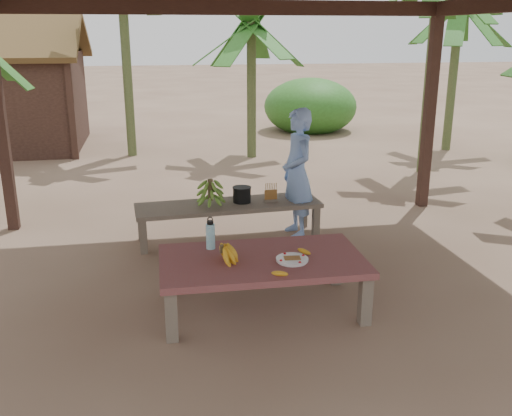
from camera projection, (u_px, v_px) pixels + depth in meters
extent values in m
plane|color=brown|center=(264.00, 287.00, 5.64)|extent=(80.00, 80.00, 0.00)
cube|color=black|center=(1.00, 123.00, 6.91)|extent=(0.13, 0.13, 2.70)
cube|color=black|center=(430.00, 112.00, 7.89)|extent=(0.13, 0.13, 2.70)
cube|color=black|center=(228.00, 7.00, 7.00)|extent=(5.80, 0.14, 0.18)
cube|color=brown|center=(171.00, 316.00, 4.59)|extent=(0.10, 0.10, 0.44)
cube|color=brown|center=(365.00, 301.00, 4.85)|extent=(0.10, 0.10, 0.44)
cube|color=brown|center=(169.00, 274.00, 5.38)|extent=(0.10, 0.10, 0.44)
cube|color=brown|center=(336.00, 263.00, 5.65)|extent=(0.10, 0.10, 0.44)
cube|color=maroon|center=(262.00, 261.00, 5.04)|extent=(1.81, 1.03, 0.06)
cube|color=brown|center=(143.00, 237.00, 6.43)|extent=(0.08, 0.08, 0.40)
cube|color=brown|center=(316.00, 223.00, 6.91)|extent=(0.08, 0.08, 0.40)
cube|color=brown|center=(141.00, 224.00, 6.85)|extent=(0.08, 0.08, 0.40)
cube|color=brown|center=(304.00, 211.00, 7.33)|extent=(0.08, 0.08, 0.40)
cube|color=brown|center=(229.00, 205.00, 6.81)|extent=(2.23, 0.73, 0.05)
cylinder|color=white|center=(292.00, 261.00, 4.95)|extent=(0.26, 0.26, 0.01)
cylinder|color=white|center=(292.00, 259.00, 4.95)|extent=(0.28, 0.28, 0.02)
cube|color=brown|center=(292.00, 259.00, 4.94)|extent=(0.15, 0.11, 0.02)
ellipsoid|color=yellow|center=(280.00, 274.00, 4.65)|extent=(0.15, 0.06, 0.04)
ellipsoid|color=yellow|center=(304.00, 251.00, 5.12)|extent=(0.13, 0.13, 0.04)
cylinder|color=#43B6D2|center=(211.00, 236.00, 5.22)|extent=(0.08, 0.08, 0.24)
cylinder|color=black|center=(210.00, 223.00, 5.18)|extent=(0.06, 0.06, 0.03)
torus|color=black|center=(210.00, 219.00, 5.17)|extent=(0.05, 0.01, 0.05)
cylinder|color=black|center=(242.00, 195.00, 6.83)|extent=(0.21, 0.21, 0.18)
imported|color=#799DE4|center=(297.00, 173.00, 6.87)|extent=(0.44, 0.61, 1.56)
cylinder|color=#596638|center=(430.00, 76.00, 9.78)|extent=(0.18, 0.18, 3.37)
cylinder|color=#596638|center=(251.00, 92.00, 11.12)|extent=(0.18, 0.18, 2.59)
cylinder|color=#596638|center=(127.00, 65.00, 11.12)|extent=(0.18, 0.18, 3.59)
cylinder|color=#596638|center=(453.00, 79.00, 11.79)|extent=(0.18, 0.18, 2.96)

